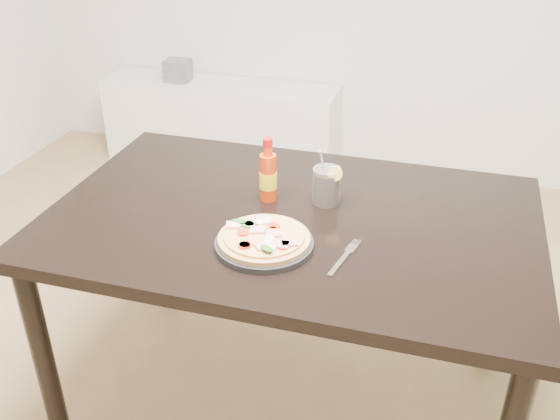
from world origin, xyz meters
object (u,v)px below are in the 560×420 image
(plate, at_px, (264,244))
(cola_cup, at_px, (327,186))
(pizza, at_px, (264,238))
(dining_table, at_px, (291,239))
(media_console, at_px, (221,123))
(hot_sauce_bottle, at_px, (268,176))
(fork, at_px, (345,256))

(plate, bearing_deg, cola_cup, 70.21)
(pizza, bearing_deg, cola_cup, 70.14)
(dining_table, xyz_separation_m, media_console, (-0.93, 1.79, -0.42))
(plate, bearing_deg, dining_table, 82.37)
(pizza, relative_size, cola_cup, 1.41)
(dining_table, distance_m, hot_sauce_bottle, 0.20)
(hot_sauce_bottle, height_order, cola_cup, hot_sauce_bottle)
(cola_cup, distance_m, fork, 0.30)
(hot_sauce_bottle, bearing_deg, cola_cup, 10.60)
(hot_sauce_bottle, height_order, media_console, hot_sauce_bottle)
(fork, xyz_separation_m, media_console, (-1.12, 1.97, -0.50))
(media_console, bearing_deg, hot_sauce_bottle, -64.02)
(pizza, xyz_separation_m, hot_sauce_bottle, (-0.07, 0.26, 0.05))
(pizza, bearing_deg, plate, 41.81)
(hot_sauce_bottle, bearing_deg, fork, -40.64)
(plate, distance_m, fork, 0.22)
(dining_table, distance_m, media_console, 2.07)
(hot_sauce_bottle, bearing_deg, plate, -75.11)
(hot_sauce_bottle, bearing_deg, media_console, 115.98)
(hot_sauce_bottle, distance_m, media_console, 2.00)
(fork, relative_size, media_console, 0.13)
(dining_table, xyz_separation_m, pizza, (-0.03, -0.19, 0.11))
(hot_sauce_bottle, relative_size, fork, 1.06)
(plate, height_order, fork, plate)
(cola_cup, relative_size, fork, 0.92)
(dining_table, bearing_deg, pizza, -97.79)
(dining_table, xyz_separation_m, fork, (0.19, -0.17, 0.09))
(pizza, relative_size, hot_sauce_bottle, 1.24)
(dining_table, height_order, plate, plate)
(pizza, xyz_separation_m, media_console, (-0.91, 1.98, -0.53))
(hot_sauce_bottle, height_order, fork, hot_sauce_bottle)
(fork, bearing_deg, dining_table, 149.70)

